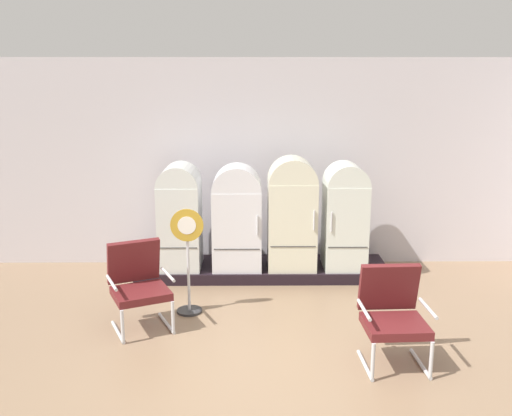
% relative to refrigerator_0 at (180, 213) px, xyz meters
% --- Properties ---
extents(ground, '(12.00, 10.00, 0.05)m').
position_rel_refrigerator_0_xyz_m(ground, '(1.20, -2.94, -1.00)').
color(ground, '#8A6E53').
extents(back_wall, '(11.76, 0.12, 3.17)m').
position_rel_refrigerator_0_xyz_m(back_wall, '(1.20, 0.72, 0.63)').
color(back_wall, silver).
rests_on(back_wall, ground).
extents(display_plinth, '(3.69, 0.95, 0.16)m').
position_rel_refrigerator_0_xyz_m(display_plinth, '(1.20, 0.09, -0.89)').
color(display_plinth, black).
rests_on(display_plinth, ground).
extents(refrigerator_0, '(0.59, 0.73, 1.53)m').
position_rel_refrigerator_0_xyz_m(refrigerator_0, '(0.00, 0.00, 0.00)').
color(refrigerator_0, silver).
rests_on(refrigerator_0, display_plinth).
extents(refrigerator_1, '(0.70, 0.63, 1.51)m').
position_rel_refrigerator_0_xyz_m(refrigerator_1, '(0.83, -0.05, -0.01)').
color(refrigerator_1, white).
rests_on(refrigerator_1, display_plinth).
extents(refrigerator_2, '(0.69, 0.65, 1.62)m').
position_rel_refrigerator_0_xyz_m(refrigerator_2, '(1.62, -0.04, 0.05)').
color(refrigerator_2, beige).
rests_on(refrigerator_2, display_plinth).
extents(refrigerator_3, '(0.60, 0.67, 1.54)m').
position_rel_refrigerator_0_xyz_m(refrigerator_3, '(2.39, -0.03, 0.01)').
color(refrigerator_3, silver).
rests_on(refrigerator_3, display_plinth).
extents(armchair_left, '(0.86, 0.88, 1.02)m').
position_rel_refrigerator_0_xyz_m(armchair_left, '(-0.30, -1.70, -0.42)').
color(armchair_left, silver).
rests_on(armchair_left, ground).
extents(armchair_right, '(0.71, 0.71, 1.02)m').
position_rel_refrigerator_0_xyz_m(armchair_right, '(2.49, -2.59, -0.42)').
color(armchair_right, silver).
rests_on(armchair_right, ground).
extents(sign_stand, '(0.41, 0.32, 1.35)m').
position_rel_refrigerator_0_xyz_m(sign_stand, '(0.25, -1.31, -0.36)').
color(sign_stand, '#2D2D30').
rests_on(sign_stand, ground).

